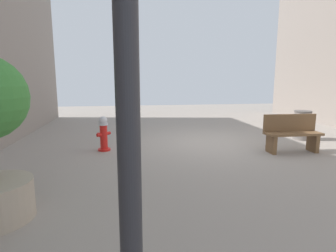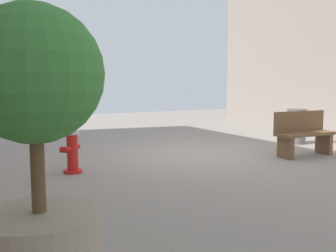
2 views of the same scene
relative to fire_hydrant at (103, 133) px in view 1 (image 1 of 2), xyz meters
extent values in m
plane|color=gray|center=(-2.95, -0.41, -0.45)|extent=(23.40, 23.40, 0.00)
cylinder|color=red|center=(0.00, 0.00, -0.42)|extent=(0.32, 0.32, 0.05)
cylinder|color=red|center=(0.00, 0.00, -0.09)|extent=(0.19, 0.19, 0.62)
cylinder|color=silver|center=(0.00, 0.00, 0.25)|extent=(0.24, 0.24, 0.06)
sphere|color=silver|center=(0.00, 0.00, 0.34)|extent=(0.22, 0.22, 0.22)
cylinder|color=red|center=(0.10, 0.10, -0.02)|extent=(0.15, 0.15, 0.08)
cylinder|color=red|center=(-0.10, -0.09, -0.02)|extent=(0.15, 0.15, 0.08)
cylinder|color=red|center=(0.10, -0.11, -0.06)|extent=(0.18, 0.18, 0.11)
cube|color=brown|center=(-5.29, 0.93, -0.22)|extent=(0.11, 0.40, 0.45)
cube|color=brown|center=(-4.17, 0.89, -0.22)|extent=(0.11, 0.40, 0.45)
cube|color=brown|center=(-4.73, 0.91, 0.03)|extent=(1.42, 0.49, 0.06)
cube|color=brown|center=(-4.74, 0.72, 0.28)|extent=(1.40, 0.11, 0.44)
cylinder|color=#2D2D33|center=(-0.60, 5.48, 1.48)|extent=(0.14, 0.14, 3.61)
cylinder|color=slate|center=(-5.90, -0.41, -0.03)|extent=(0.48, 0.48, 0.85)
cylinder|color=#5B5551|center=(-5.90, -0.41, 0.42)|extent=(0.50, 0.50, 0.04)
camera|label=1|loc=(-0.58, 7.02, 1.38)|focal=28.98mm
camera|label=2|loc=(1.67, 6.41, 1.09)|focal=40.31mm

